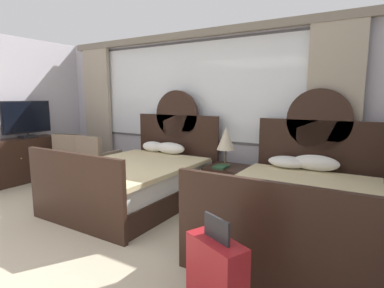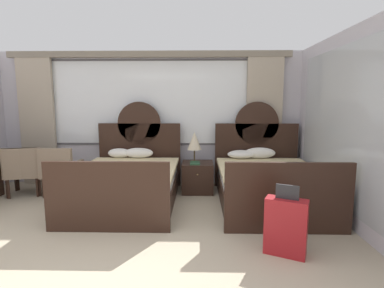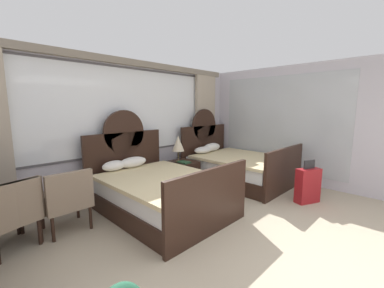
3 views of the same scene
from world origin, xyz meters
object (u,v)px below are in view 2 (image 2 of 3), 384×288
(bed_near_mirror, at_px, (267,183))
(armchair_by_window_centre, at_px, (25,169))
(table_lamp_on_nightstand, at_px, (194,141))
(bed_near_window, at_px, (128,182))
(suitcase_on_floor, at_px, (286,226))
(nightstand_between_beds, at_px, (198,177))
(book_on_nightstand, at_px, (195,163))
(armchair_by_window_right, at_px, (24,169))
(armchair_by_window_left, at_px, (60,169))

(bed_near_mirror, relative_size, armchair_by_window_centre, 2.52)
(table_lamp_on_nightstand, distance_m, armchair_by_window_centre, 3.14)
(bed_near_window, distance_m, suitcase_on_floor, 2.73)
(nightstand_between_beds, distance_m, suitcase_on_floor, 2.53)
(table_lamp_on_nightstand, bearing_deg, suitcase_on_floor, -66.35)
(suitcase_on_floor, bearing_deg, table_lamp_on_nightstand, 113.65)
(bed_near_mirror, bearing_deg, suitcase_on_floor, -96.05)
(book_on_nightstand, distance_m, armchair_by_window_right, 3.11)
(bed_near_window, bearing_deg, nightstand_between_beds, 29.32)
(bed_near_mirror, distance_m, table_lamp_on_nightstand, 1.54)
(book_on_nightstand, bearing_deg, bed_near_mirror, -23.91)
(nightstand_between_beds, relative_size, book_on_nightstand, 2.33)
(armchair_by_window_right, relative_size, suitcase_on_floor, 1.12)
(book_on_nightstand, relative_size, suitcase_on_floor, 0.32)
(armchair_by_window_left, xyz_separation_m, armchair_by_window_right, (-0.66, 0.00, 0.00))
(armchair_by_window_right, bearing_deg, bed_near_window, -10.84)
(book_on_nightstand, height_order, armchair_by_window_right, armchair_by_window_right)
(nightstand_between_beds, height_order, suitcase_on_floor, suitcase_on_floor)
(bed_near_mirror, distance_m, armchair_by_window_left, 3.67)
(armchair_by_window_left, xyz_separation_m, armchair_by_window_centre, (-0.65, 0.00, 0.00))
(armchair_by_window_centre, xyz_separation_m, suitcase_on_floor, (4.13, -2.06, -0.17))
(nightstand_between_beds, bearing_deg, armchair_by_window_left, -173.63)
(bed_near_mirror, bearing_deg, armchair_by_window_left, 174.13)
(bed_near_mirror, bearing_deg, nightstand_between_beds, 150.66)
(bed_near_mirror, height_order, table_lamp_on_nightstand, bed_near_mirror)
(bed_near_window, height_order, nightstand_between_beds, bed_near_window)
(book_on_nightstand, relative_size, armchair_by_window_right, 0.29)
(bed_near_mirror, distance_m, nightstand_between_beds, 1.34)
(armchair_by_window_left, bearing_deg, table_lamp_on_nightstand, 7.85)
(nightstand_between_beds, height_order, armchair_by_window_right, armchair_by_window_right)
(armchair_by_window_left, relative_size, suitcase_on_floor, 1.12)
(book_on_nightstand, xyz_separation_m, suitcase_on_floor, (1.03, -2.22, -0.25))
(nightstand_between_beds, relative_size, armchair_by_window_centre, 0.68)
(armchair_by_window_right, height_order, suitcase_on_floor, armchair_by_window_right)
(suitcase_on_floor, bearing_deg, armchair_by_window_right, 153.59)
(book_on_nightstand, distance_m, armchair_by_window_left, 2.45)
(armchair_by_window_centre, xyz_separation_m, armchair_by_window_right, (-0.01, -0.00, 0.00))
(book_on_nightstand, height_order, armchair_by_window_left, armchair_by_window_left)
(nightstand_between_beds, bearing_deg, table_lamp_on_nightstand, 136.91)
(armchair_by_window_centre, distance_m, suitcase_on_floor, 4.62)
(bed_near_mirror, xyz_separation_m, armchair_by_window_right, (-4.32, 0.38, 0.13))
(table_lamp_on_nightstand, relative_size, armchair_by_window_centre, 0.65)
(table_lamp_on_nightstand, bearing_deg, bed_near_window, -147.22)
(armchair_by_window_right, bearing_deg, armchair_by_window_centre, 15.53)
(bed_near_mirror, xyz_separation_m, table_lamp_on_nightstand, (-1.22, 0.71, 0.61))
(table_lamp_on_nightstand, distance_m, book_on_nightstand, 0.42)
(nightstand_between_beds, distance_m, book_on_nightstand, 0.32)
(armchair_by_window_left, distance_m, armchair_by_window_right, 0.66)
(armchair_by_window_centre, relative_size, suitcase_on_floor, 1.12)
(table_lamp_on_nightstand, xyz_separation_m, armchair_by_window_left, (-2.43, -0.33, -0.47))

